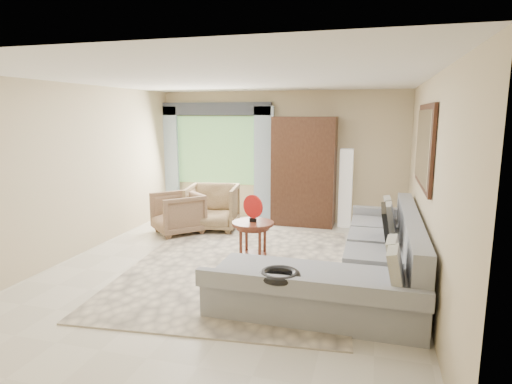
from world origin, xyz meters
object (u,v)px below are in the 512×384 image
(armchair_right, at_px, (213,207))
(potted_plant, at_px, (176,203))
(sectional_sofa, at_px, (362,266))
(floor_lamp, at_px, (346,188))
(tv_screen, at_px, (386,225))
(armchair_left, at_px, (178,213))
(coffee_table, at_px, (253,241))
(armoire, at_px, (304,171))

(armchair_right, relative_size, potted_plant, 1.91)
(potted_plant, bearing_deg, sectional_sofa, -36.76)
(potted_plant, relative_size, floor_lamp, 0.33)
(tv_screen, bearing_deg, sectional_sofa, -123.93)
(floor_lamp, bearing_deg, armchair_left, -155.11)
(sectional_sofa, bearing_deg, coffee_table, 162.00)
(armoire, height_order, floor_lamp, armoire)
(armchair_left, bearing_deg, sectional_sofa, 17.51)
(tv_screen, bearing_deg, potted_plant, 148.67)
(sectional_sofa, xyz_separation_m, floor_lamp, (-0.43, 2.96, 0.47))
(coffee_table, relative_size, armchair_right, 0.65)
(floor_lamp, bearing_deg, armchair_right, -158.97)
(coffee_table, distance_m, armoire, 2.52)
(coffee_table, xyz_separation_m, potted_plant, (-2.47, 2.51, -0.08))
(coffee_table, bearing_deg, sectional_sofa, -18.00)
(sectional_sofa, distance_m, tv_screen, 0.65)
(tv_screen, xyz_separation_m, coffee_table, (-1.84, 0.12, -0.40))
(armchair_right, relative_size, armoire, 0.44)
(armoire, xyz_separation_m, floor_lamp, (0.80, 0.06, -0.30))
(coffee_table, xyz_separation_m, armchair_left, (-1.74, 1.11, 0.06))
(sectional_sofa, relative_size, floor_lamp, 2.31)
(potted_plant, distance_m, armoire, 2.93)
(potted_plant, bearing_deg, armchair_right, -38.28)
(sectional_sofa, bearing_deg, tv_screen, 56.07)
(tv_screen, relative_size, armchair_left, 0.90)
(armchair_right, bearing_deg, armchair_left, -149.73)
(potted_plant, bearing_deg, armoire, -2.51)
(floor_lamp, bearing_deg, coffee_table, -115.04)
(armchair_right, xyz_separation_m, armoire, (1.57, 0.85, 0.63))
(tv_screen, xyz_separation_m, floor_lamp, (-0.70, 2.56, 0.03))
(tv_screen, height_order, armoire, armoire)
(sectional_sofa, relative_size, potted_plant, 7.08)
(coffee_table, height_order, floor_lamp, floor_lamp)
(coffee_table, xyz_separation_m, armoire, (0.34, 2.39, 0.73))
(sectional_sofa, height_order, coffee_table, sectional_sofa)
(armoire, bearing_deg, coffee_table, -98.16)
(armchair_left, relative_size, armchair_right, 0.88)
(sectional_sofa, xyz_separation_m, armoire, (-1.23, 2.90, 0.77))
(armoire, bearing_deg, sectional_sofa, -66.94)
(armchair_left, height_order, armchair_right, armchair_right)
(tv_screen, relative_size, armoire, 0.35)
(tv_screen, relative_size, armchair_right, 0.79)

